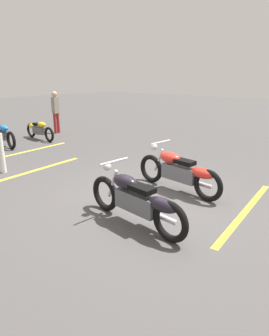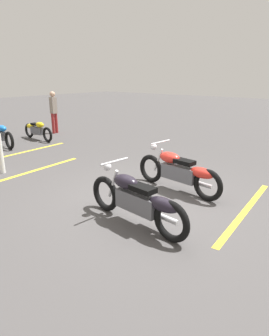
{
  "view_description": "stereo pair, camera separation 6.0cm",
  "coord_description": "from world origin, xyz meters",
  "px_view_note": "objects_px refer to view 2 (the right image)",
  "views": [
    {
      "loc": [
        -3.32,
        4.44,
        2.45
      ],
      "look_at": [
        0.31,
        0.0,
        0.65
      ],
      "focal_mm": 31.68,
      "sensor_mm": 36.0,
      "label": 1
    },
    {
      "loc": [
        -3.27,
        4.48,
        2.45
      ],
      "look_at": [
        0.31,
        0.0,
        0.65
      ],
      "focal_mm": 31.68,
      "sensor_mm": 36.0,
      "label": 2
    }
  ],
  "objects_px": {
    "motorcycle_dark_foreground": "(137,200)",
    "bollard_post": "(0,154)",
    "motorcycle_row_far_left": "(37,130)",
    "motorcycle_row_left": "(0,134)",
    "bystander_near_row": "(54,110)",
    "motorcycle_bright_foreground": "(179,171)"
  },
  "relations": [
    {
      "from": "motorcycle_bright_foreground",
      "to": "motorcycle_row_left",
      "type": "height_order",
      "value": "motorcycle_bright_foreground"
    },
    {
      "from": "motorcycle_dark_foreground",
      "to": "motorcycle_row_left",
      "type": "xyz_separation_m",
      "value": [
        7.55,
        -1.61,
        -0.04
      ]
    },
    {
      "from": "bystander_near_row",
      "to": "bollard_post",
      "type": "xyz_separation_m",
      "value": [
        -3.52,
        4.34,
        -0.48
      ]
    },
    {
      "from": "motorcycle_bright_foreground",
      "to": "motorcycle_row_far_left",
      "type": "distance_m",
      "value": 7.32
    },
    {
      "from": "motorcycle_row_left",
      "to": "motorcycle_bright_foreground",
      "type": "bearing_deg",
      "value": 8.21
    },
    {
      "from": "motorcycle_dark_foreground",
      "to": "motorcycle_row_left",
      "type": "distance_m",
      "value": 7.72
    },
    {
      "from": "bystander_near_row",
      "to": "bollard_post",
      "type": "relative_size",
      "value": 1.73
    },
    {
      "from": "motorcycle_dark_foreground",
      "to": "bystander_near_row",
      "type": "bearing_deg",
      "value": -22.24
    },
    {
      "from": "motorcycle_row_left",
      "to": "bollard_post",
      "type": "bearing_deg",
      "value": -20.74
    },
    {
      "from": "motorcycle_row_far_left",
      "to": "bollard_post",
      "type": "xyz_separation_m",
      "value": [
        -2.95,
        3.05,
        0.13
      ]
    },
    {
      "from": "motorcycle_row_far_left",
      "to": "motorcycle_bright_foreground",
      "type": "bearing_deg",
      "value": -6.88
    },
    {
      "from": "motorcycle_row_far_left",
      "to": "bystander_near_row",
      "type": "bearing_deg",
      "value": 117.28
    },
    {
      "from": "motorcycle_row_far_left",
      "to": "motorcycle_dark_foreground",
      "type": "bearing_deg",
      "value": -19.18
    },
    {
      "from": "motorcycle_bright_foreground",
      "to": "motorcycle_row_far_left",
      "type": "relative_size",
      "value": 1.16
    },
    {
      "from": "motorcycle_bright_foreground",
      "to": "bollard_post",
      "type": "xyz_separation_m",
      "value": [
        4.26,
        1.77,
        0.06
      ]
    },
    {
      "from": "motorcycle_bright_foreground",
      "to": "motorcycle_row_left",
      "type": "bearing_deg",
      "value": 8.28
    },
    {
      "from": "motorcycle_row_left",
      "to": "bystander_near_row",
      "type": "height_order",
      "value": "bystander_near_row"
    },
    {
      "from": "motorcycle_row_far_left",
      "to": "motorcycle_row_left",
      "type": "xyz_separation_m",
      "value": [
        0.1,
        1.46,
        0.03
      ]
    },
    {
      "from": "motorcycle_row_far_left",
      "to": "bollard_post",
      "type": "distance_m",
      "value": 4.25
    },
    {
      "from": "motorcycle_dark_foreground",
      "to": "motorcycle_bright_foreground",
      "type": "bearing_deg",
      "value": -75.98
    },
    {
      "from": "motorcycle_dark_foreground",
      "to": "bollard_post",
      "type": "relative_size",
      "value": 2.14
    },
    {
      "from": "motorcycle_row_far_left",
      "to": "motorcycle_row_left",
      "type": "bearing_deg",
      "value": -90.67
    }
  ]
}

